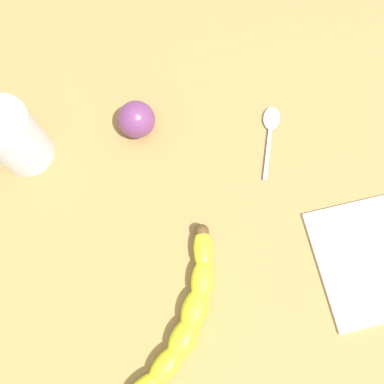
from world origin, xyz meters
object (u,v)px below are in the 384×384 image
Objects in this scene: banana at (184,321)px; smoothie_glass at (15,139)px; plum_fruit at (136,120)px; teaspoon at (271,123)px.

smoothie_glass reaches higher than banana.
teaspoon is at bearing 76.04° from plum_fruit.
smoothie_glass is 0.97× the size of teaspoon.
plum_fruit is 0.48× the size of teaspoon.
smoothie_glass is 2.02× the size of plum_fruit.
banana is 31.93cm from smoothie_glass.
plum_fruit is at bearing 100.25° from teaspoon.
smoothie_glass is 35.03cm from teaspoon.
banana is 3.75× the size of plum_fruit.
smoothie_glass reaches higher than plum_fruit.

